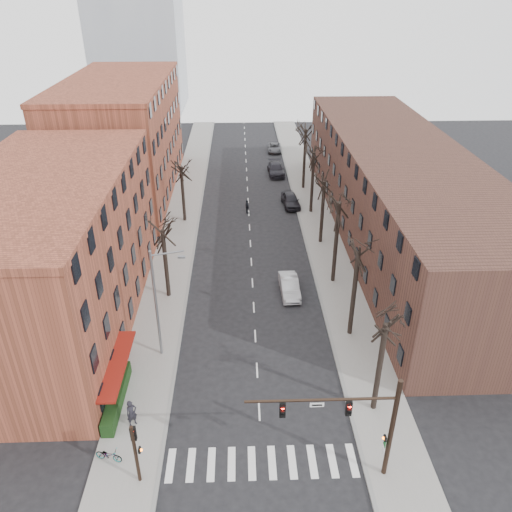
{
  "coord_description": "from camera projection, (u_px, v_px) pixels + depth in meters",
  "views": [
    {
      "loc": [
        -1.03,
        -19.8,
        25.1
      ],
      "look_at": [
        0.27,
        18.03,
        4.0
      ],
      "focal_mm": 35.0,
      "sensor_mm": 36.0,
      "label": 1
    }
  ],
  "objects": [
    {
      "name": "tree_right_f",
      "position": [
        303.0,
        188.0,
        68.18
      ],
      "size": [
        5.2,
        5.2,
        11.6
      ],
      "primitive_type": null,
      "color": "black",
      "rests_on": "ground"
    },
    {
      "name": "parked_car_near",
      "position": [
        291.0,
        200.0,
        62.51
      ],
      "size": [
        2.37,
        4.96,
        1.64
      ],
      "primitive_type": "imported",
      "rotation": [
        0.0,
        0.0,
        0.09
      ],
      "color": "black",
      "rests_on": "ground"
    },
    {
      "name": "bicycle",
      "position": [
        109.0,
        455.0,
        29.33
      ],
      "size": [
        1.77,
        1.0,
        0.88
      ],
      "primitive_type": "imported",
      "rotation": [
        0.0,
        0.0,
        1.31
      ],
      "color": "gray",
      "rests_on": "sidewalk_left"
    },
    {
      "name": "building_right",
      "position": [
        398.0,
        192.0,
        53.77
      ],
      "size": [
        12.0,
        50.0,
        10.0
      ],
      "primitive_type": "cube",
      "color": "#472A21",
      "rests_on": "ground"
    },
    {
      "name": "tree_right_b",
      "position": [
        349.0,
        334.0,
        40.24
      ],
      "size": [
        5.2,
        5.2,
        10.8
      ],
      "primitive_type": null,
      "color": "black",
      "rests_on": "ground"
    },
    {
      "name": "pedestrian_b",
      "position": [
        115.0,
        389.0,
        33.34
      ],
      "size": [
        1.05,
        0.88,
        1.92
      ],
      "primitive_type": "imported",
      "rotation": [
        0.0,
        0.0,
        3.32
      ],
      "color": "black",
      "rests_on": "sidewalk_left"
    },
    {
      "name": "ground",
      "position": [
        262.0,
        463.0,
        29.54
      ],
      "size": [
        160.0,
        160.0,
        0.0
      ],
      "primitive_type": "plane",
      "color": "black",
      "rests_on": "ground"
    },
    {
      "name": "building_left_far",
      "position": [
        123.0,
        140.0,
        64.06
      ],
      "size": [
        12.0,
        28.0,
        14.0
      ],
      "primitive_type": "cube",
      "color": "brown",
      "rests_on": "ground"
    },
    {
      "name": "sidewalk_right",
      "position": [
        315.0,
        215.0,
        60.3
      ],
      "size": [
        4.0,
        90.0,
        0.15
      ],
      "primitive_type": "cube",
      "color": "gray",
      "rests_on": "ground"
    },
    {
      "name": "tree_right_a",
      "position": [
        373.0,
        409.0,
        33.26
      ],
      "size": [
        5.2,
        5.2,
        10.0
      ],
      "primitive_type": null,
      "color": "black",
      "rests_on": "ground"
    },
    {
      "name": "streetlight",
      "position": [
        158.0,
        300.0,
        35.62
      ],
      "size": [
        2.45,
        0.22,
        9.03
      ],
      "color": "slate",
      "rests_on": "ground"
    },
    {
      "name": "tree_left_b",
      "position": [
        185.0,
        221.0,
        58.99
      ],
      "size": [
        5.2,
        5.2,
        9.5
      ],
      "primitive_type": null,
      "color": "black",
      "rests_on": "ground"
    },
    {
      "name": "parked_car_far",
      "position": [
        274.0,
        148.0,
        82.42
      ],
      "size": [
        2.29,
        4.67,
        1.28
      ],
      "primitive_type": "imported",
      "rotation": [
        0.0,
        0.0,
        -0.04
      ],
      "color": "#505157",
      "rests_on": "ground"
    },
    {
      "name": "tree_right_e",
      "position": [
        311.0,
        212.0,
        61.2
      ],
      "size": [
        5.2,
        5.2,
        10.8
      ],
      "primitive_type": null,
      "color": "black",
      "rests_on": "ground"
    },
    {
      "name": "sidewalk_left",
      "position": [
        182.0,
        217.0,
        59.82
      ],
      "size": [
        4.0,
        90.0,
        0.15
      ],
      "primitive_type": "cube",
      "color": "gray",
      "rests_on": "ground"
    },
    {
      "name": "signal_pole_left",
      "position": [
        135.0,
        449.0,
        27.23
      ],
      "size": [
        0.47,
        0.44,
        4.4
      ],
      "color": "black",
      "rests_on": "ground"
    },
    {
      "name": "silver_sedan",
      "position": [
        289.0,
        286.0,
        45.1
      ],
      "size": [
        1.76,
        4.59,
        1.49
      ],
      "primitive_type": "imported",
      "rotation": [
        0.0,
        0.0,
        0.04
      ],
      "color": "#AAACB1",
      "rests_on": "ground"
    },
    {
      "name": "building_left_near",
      "position": [
        51.0,
        256.0,
        39.23
      ],
      "size": [
        12.0,
        26.0,
        12.0
      ],
      "primitive_type": "cube",
      "color": "brown",
      "rests_on": "ground"
    },
    {
      "name": "parked_car_mid",
      "position": [
        276.0,
        169.0,
        72.66
      ],
      "size": [
        2.43,
        5.52,
        1.58
      ],
      "primitive_type": "imported",
      "rotation": [
        0.0,
        0.0,
        0.04
      ],
      "color": "black",
      "rests_on": "ground"
    },
    {
      "name": "pedestrian_crossing",
      "position": [
        247.0,
        207.0,
        60.53
      ],
      "size": [
        0.74,
        1.1,
        1.73
      ],
      "primitive_type": "imported",
      "rotation": [
        0.0,
        0.0,
        1.91
      ],
      "color": "black",
      "rests_on": "ground"
    },
    {
      "name": "awning_left",
      "position": [
        123.0,
        393.0,
        34.5
      ],
      "size": [
        1.2,
        7.0,
        0.15
      ],
      "primitive_type": "cube",
      "color": "maroon",
      "rests_on": "ground"
    },
    {
      "name": "tree_right_c",
      "position": [
        333.0,
        281.0,
        47.23
      ],
      "size": [
        5.2,
        5.2,
        11.6
      ],
      "primitive_type": null,
      "color": "black",
      "rests_on": "ground"
    },
    {
      "name": "tree_right_d",
      "position": [
        320.0,
        242.0,
        54.21
      ],
      "size": [
        5.2,
        5.2,
        10.0
      ],
      "primitive_type": null,
      "color": "black",
      "rests_on": "ground"
    },
    {
      "name": "signal_mast_arm",
      "position": [
        365.0,
        421.0,
        26.69
      ],
      "size": [
        8.14,
        0.3,
        7.2
      ],
      "color": "black",
      "rests_on": "ground"
    },
    {
      "name": "tree_left_a",
      "position": [
        169.0,
        296.0,
        45.03
      ],
      "size": [
        5.2,
        5.2,
        9.5
      ],
      "primitive_type": null,
      "color": "black",
      "rests_on": "ground"
    },
    {
      "name": "hedge",
      "position": [
        117.0,
        397.0,
        33.3
      ],
      "size": [
        0.8,
        6.0,
        1.0
      ],
      "primitive_type": "cube",
      "color": "#1C3713",
      "rests_on": "sidewalk_left"
    },
    {
      "name": "pedestrian_a",
      "position": [
        132.0,
        413.0,
        31.44
      ],
      "size": [
        0.84,
        0.8,
        1.94
      ],
      "primitive_type": "imported",
      "rotation": [
        0.0,
        0.0,
        0.67
      ],
      "color": "black",
      "rests_on": "sidewalk_left"
    }
  ]
}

